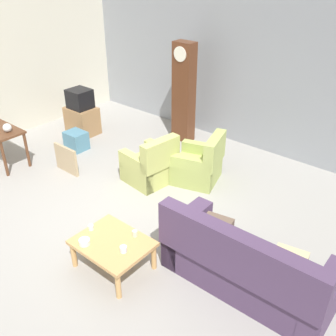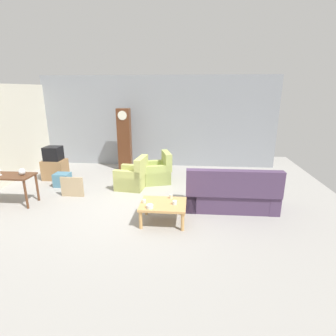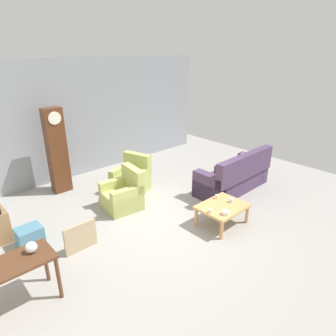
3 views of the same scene
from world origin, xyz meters
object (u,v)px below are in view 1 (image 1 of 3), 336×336
storage_box_blue (76,140)px  cup_blue_rimmed (123,249)px  bowl_white_stacked (84,242)px  armchair_olive_near (151,166)px  cup_white_porcelain (91,227)px  framed_picture_leaning (66,159)px  tv_crt (80,99)px  couch_floral (245,266)px  cup_cream_tall (135,233)px  armchair_olive_far (199,166)px  grandfather_clock (184,93)px  glass_dome_cloche (7,128)px  coffee_table_wood (113,245)px  tv_stand_cabinet (82,120)px

storage_box_blue → cup_blue_rimmed: cup_blue_rimmed is taller
bowl_white_stacked → armchair_olive_near: bearing=111.1°
armchair_olive_near → cup_white_porcelain: armchair_olive_near is taller
cup_blue_rimmed → bowl_white_stacked: cup_blue_rimmed is taller
framed_picture_leaning → bowl_white_stacked: framed_picture_leaning is taller
tv_crt → storage_box_blue: 1.02m
couch_floral → cup_cream_tall: couch_floral is taller
framed_picture_leaning → storage_box_blue: framed_picture_leaning is taller
armchair_olive_far → grandfather_clock: 1.94m
storage_box_blue → bowl_white_stacked: size_ratio=3.03×
armchair_olive_near → glass_dome_cloche: armchair_olive_near is taller
framed_picture_leaning → glass_dome_cloche: size_ratio=3.71×
couch_floral → coffee_table_wood: bearing=-152.5°
framed_picture_leaning → cup_cream_tall: 2.83m
coffee_table_wood → armchair_olive_near: bearing=119.3°
cup_white_porcelain → armchair_olive_far: bearing=90.7°
framed_picture_leaning → storage_box_blue: (-0.63, 0.73, -0.07)m
storage_box_blue → cup_cream_tall: size_ratio=5.15×
armchair_olive_near → coffee_table_wood: 2.22m
framed_picture_leaning → cup_white_porcelain: (2.13, -1.19, 0.20)m
tv_stand_cabinet → cup_cream_tall: (3.84, -2.24, 0.17)m
armchair_olive_far → framed_picture_leaning: bearing=-147.4°
coffee_table_wood → bowl_white_stacked: size_ratio=6.69×
couch_floral → storage_box_blue: couch_floral is taller
tv_stand_cabinet → grandfather_clock: bearing=31.9°
cup_blue_rimmed → cup_cream_tall: bearing=108.2°
glass_dome_cloche → cup_white_porcelain: (3.08, -0.66, -0.36)m
glass_dome_cloche → armchair_olive_near: bearing=28.3°
tv_stand_cabinet → cup_blue_rimmed: 4.69m
storage_box_blue → cup_cream_tall: bearing=-26.3°
cup_blue_rimmed → bowl_white_stacked: bearing=-155.7°
tv_crt → cup_blue_rimmed: (3.94, -2.55, -0.35)m
cup_white_porcelain → cup_blue_rimmed: size_ratio=0.81×
tv_crt → cup_blue_rimmed: size_ratio=5.37×
cup_white_porcelain → cup_cream_tall: (0.54, 0.28, 0.01)m
cup_white_porcelain → bowl_white_stacked: bearing=-56.8°
grandfather_clock → tv_crt: bearing=-148.1°
coffee_table_wood → storage_box_blue: size_ratio=2.21×
coffee_table_wood → grandfather_clock: size_ratio=0.45×
glass_dome_cloche → bowl_white_stacked: 3.39m
coffee_table_wood → bowl_white_stacked: bearing=-133.1°
storage_box_blue → framed_picture_leaning: bearing=-49.1°
tv_stand_cabinet → coffee_table_wood: bearing=-34.3°
framed_picture_leaning → glass_dome_cloche: bearing=-150.9°
armchair_olive_near → cup_cream_tall: (1.23, -1.67, 0.17)m
grandfather_clock → bowl_white_stacked: size_ratio=14.75×
grandfather_clock → glass_dome_cloche: size_ratio=13.09×
armchair_olive_far → cup_cream_tall: bearing=-75.6°
armchair_olive_near → storage_box_blue: armchair_olive_near is taller
framed_picture_leaning → cup_blue_rimmed: bearing=-23.6°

